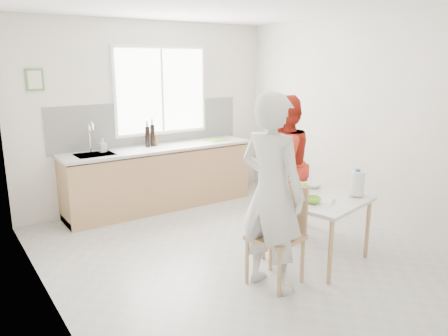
# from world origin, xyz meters

# --- Properties ---
(ground) EXTENTS (4.50, 4.50, 0.00)m
(ground) POSITION_xyz_m (0.00, 0.00, 0.00)
(ground) COLOR #B7B7B2
(ground) RESTS_ON ground
(room_shell) EXTENTS (4.50, 4.50, 4.50)m
(room_shell) POSITION_xyz_m (0.00, 0.00, 1.64)
(room_shell) COLOR silver
(room_shell) RESTS_ON ground
(window) EXTENTS (1.50, 0.06, 1.30)m
(window) POSITION_xyz_m (0.20, 2.23, 1.70)
(window) COLOR white
(window) RESTS_ON room_shell
(backsplash) EXTENTS (3.00, 0.02, 0.65)m
(backsplash) POSITION_xyz_m (0.00, 2.24, 1.23)
(backsplash) COLOR white
(backsplash) RESTS_ON room_shell
(picture_frame) EXTENTS (0.22, 0.03, 0.28)m
(picture_frame) POSITION_xyz_m (-1.55, 2.23, 1.90)
(picture_frame) COLOR #548D40
(picture_frame) RESTS_ON room_shell
(kitchen_counter) EXTENTS (2.84, 0.64, 1.37)m
(kitchen_counter) POSITION_xyz_m (-0.00, 1.95, 0.42)
(kitchen_counter) COLOR tan
(kitchen_counter) RESTS_ON ground
(dining_table) EXTENTS (1.10, 1.10, 0.71)m
(dining_table) POSITION_xyz_m (0.63, -0.59, 0.63)
(dining_table) COLOR silver
(dining_table) RESTS_ON ground
(chair_left) EXTENTS (0.54, 0.54, 0.97)m
(chair_left) POSITION_xyz_m (-0.03, -0.74, 0.53)
(chair_left) COLOR tan
(chair_left) RESTS_ON ground
(chair_far) EXTENTS (0.47, 0.47, 0.84)m
(chair_far) POSITION_xyz_m (0.78, 0.28, 0.46)
(chair_far) COLOR tan
(chair_far) RESTS_ON ground
(person_white) EXTENTS (0.59, 0.77, 1.88)m
(person_white) POSITION_xyz_m (-0.18, -0.78, 0.94)
(person_white) COLOR silver
(person_white) RESTS_ON ground
(person_red) EXTENTS (0.97, 0.83, 1.73)m
(person_red) POSITION_xyz_m (0.89, 0.28, 0.86)
(person_red) COLOR red
(person_red) RESTS_ON ground
(bowl_green) EXTENTS (0.23, 0.23, 0.06)m
(bowl_green) POSITION_xyz_m (0.44, -0.68, 0.74)
(bowl_green) COLOR #79C02C
(bowl_green) RESTS_ON dining_table
(bowl_white) EXTENTS (0.24, 0.24, 0.05)m
(bowl_white) POSITION_xyz_m (0.86, -0.28, 0.73)
(bowl_white) COLOR white
(bowl_white) RESTS_ON dining_table
(milk_jug) EXTENTS (0.22, 0.16, 0.28)m
(milk_jug) POSITION_xyz_m (1.01, -0.79, 0.86)
(milk_jug) COLOR white
(milk_jug) RESTS_ON dining_table
(green_box) EXTENTS (0.12, 0.12, 0.09)m
(green_box) POSITION_xyz_m (0.66, -0.29, 0.75)
(green_box) COLOR #A8CF2F
(green_box) RESTS_ON dining_table
(spoon) EXTENTS (0.14, 0.10, 0.01)m
(spoon) POSITION_xyz_m (0.60, -0.82, 0.72)
(spoon) COLOR #A5A5AA
(spoon) RESTS_ON dining_table
(cutting_board) EXTENTS (0.39, 0.32, 0.01)m
(cutting_board) POSITION_xyz_m (0.99, 1.93, 0.93)
(cutting_board) COLOR #6BB429
(cutting_board) RESTS_ON kitchen_counter
(wine_bottle_a) EXTENTS (0.07, 0.07, 0.32)m
(wine_bottle_a) POSITION_xyz_m (-0.06, 2.05, 1.08)
(wine_bottle_a) COLOR black
(wine_bottle_a) RESTS_ON kitchen_counter
(wine_bottle_b) EXTENTS (0.07, 0.07, 0.30)m
(wine_bottle_b) POSITION_xyz_m (-0.15, 2.02, 1.07)
(wine_bottle_b) COLOR black
(wine_bottle_b) RESTS_ON kitchen_counter
(jar_amber) EXTENTS (0.06, 0.06, 0.16)m
(jar_amber) POSITION_xyz_m (0.00, 2.08, 1.00)
(jar_amber) COLOR #8D5B1E
(jar_amber) RESTS_ON kitchen_counter
(soap_bottle) EXTENTS (0.09, 0.09, 0.18)m
(soap_bottle) POSITION_xyz_m (-0.80, 2.05, 1.01)
(soap_bottle) COLOR #999999
(soap_bottle) RESTS_ON kitchen_counter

